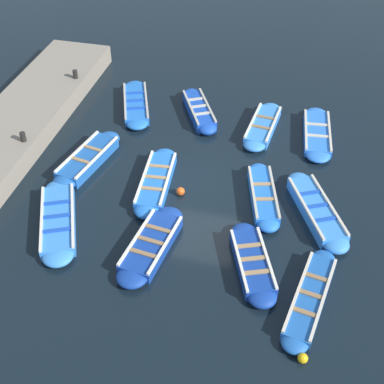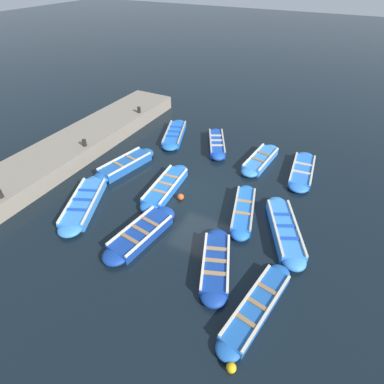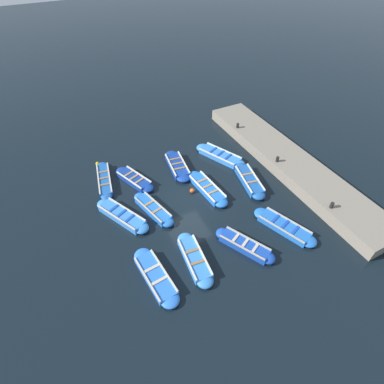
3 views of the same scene
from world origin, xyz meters
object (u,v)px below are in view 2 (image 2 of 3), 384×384
object	(u,v)px
boat_end_of_row	(256,307)
bollard_north	(0,194)
boat_tucked	(216,264)
boat_broadside	(261,160)
buoy_orange_near	(181,197)
boat_drifting	(125,165)
boat_outer_right	(141,234)
bollard_mid_north	(84,143)
boat_near_quay	(84,203)
boat_far_corner	(175,134)
boat_outer_left	(243,211)
boat_mid_row	(285,230)
boat_bow_out	(302,171)
buoy_yellow_far	(231,368)
boat_inner_gap	(166,187)
boat_alongside	(217,144)
bollard_mid_south	(139,110)

from	to	relation	value
boat_end_of_row	bollard_north	world-z (taller)	bollard_north
boat_tucked	boat_broadside	distance (m)	7.12
boat_tucked	buoy_orange_near	bearing A→B (deg)	137.39
boat_broadside	boat_drifting	bearing A→B (deg)	-148.12
boat_outer_right	bollard_mid_north	bearing A→B (deg)	150.21
boat_end_of_row	boat_near_quay	bearing A→B (deg)	171.55
boat_tucked	boat_near_quay	bearing A→B (deg)	177.04
boat_tucked	buoy_orange_near	distance (m)	3.85
boat_drifting	boat_broadside	distance (m)	6.84
boat_far_corner	boat_outer_left	world-z (taller)	boat_outer_left
boat_mid_row	boat_bow_out	bearing A→B (deg)	93.30
boat_far_corner	buoy_yellow_far	bearing A→B (deg)	-53.12
boat_bow_out	buoy_yellow_far	distance (m)	9.85
boat_inner_gap	boat_bow_out	xyz separation A→B (m)	(5.16, 4.22, -0.02)
boat_alongside	bollard_north	size ratio (longest dim) A/B	9.51
buoy_orange_near	boat_broadside	bearing A→B (deg)	64.34
boat_alongside	bollard_mid_north	size ratio (longest dim) A/B	9.51
boat_broadside	boat_alongside	size ratio (longest dim) A/B	1.05
boat_near_quay	boat_tucked	bearing A→B (deg)	-2.96
boat_outer_left	bollard_mid_north	xyz separation A→B (m)	(-8.64, 0.25, 0.78)
boat_tucked	bollard_north	bearing A→B (deg)	-170.75
boat_tucked	boat_end_of_row	size ratio (longest dim) A/B	0.87
boat_drifting	bollard_mid_north	distance (m)	2.39
boat_bow_out	buoy_orange_near	bearing A→B (deg)	-133.34
boat_end_of_row	boat_bow_out	bearing A→B (deg)	92.26
boat_tucked	boat_broadside	world-z (taller)	boat_tucked
boat_outer_right	boat_broadside	distance (m)	7.48
boat_near_quay	boat_mid_row	distance (m)	8.22
bollard_mid_north	boat_inner_gap	bearing A→B (deg)	-4.23
boat_drifting	boat_tucked	size ratio (longest dim) A/B	1.11
bollard_mid_south	boat_tucked	bearing A→B (deg)	-42.13
boat_bow_out	buoy_orange_near	xyz separation A→B (m)	(-4.23, -4.49, -0.01)
boat_near_quay	bollard_mid_north	size ratio (longest dim) A/B	11.45
bollard_mid_north	buoy_orange_near	distance (m)	6.00
boat_far_corner	bollard_mid_north	distance (m)	5.11
boat_tucked	boat_mid_row	bearing A→B (deg)	58.32
boat_near_quay	boat_broadside	xyz separation A→B (m)	(5.54, 6.76, 0.00)
boat_outer_left	boat_end_of_row	bearing A→B (deg)	-64.69
boat_near_quay	bollard_mid_north	distance (m)	3.94
boat_inner_gap	buoy_orange_near	size ratio (longest dim) A/B	13.08
boat_end_of_row	boat_drifting	bearing A→B (deg)	152.19
buoy_orange_near	bollard_north	bearing A→B (deg)	-145.71
boat_outer_right	boat_bow_out	world-z (taller)	boat_outer_right
bollard_north	boat_bow_out	bearing A→B (deg)	40.01
buoy_yellow_far	boat_mid_row	bearing A→B (deg)	90.24
boat_broadside	bollard_mid_north	xyz separation A→B (m)	(-8.06, -3.84, 0.78)
boat_near_quay	boat_end_of_row	distance (m)	8.02
boat_bow_out	bollard_mid_south	xyz separation A→B (m)	(-10.15, 0.82, 0.80)
boat_near_quay	boat_drifting	size ratio (longest dim) A/B	1.08
boat_mid_row	bollard_north	world-z (taller)	bollard_north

